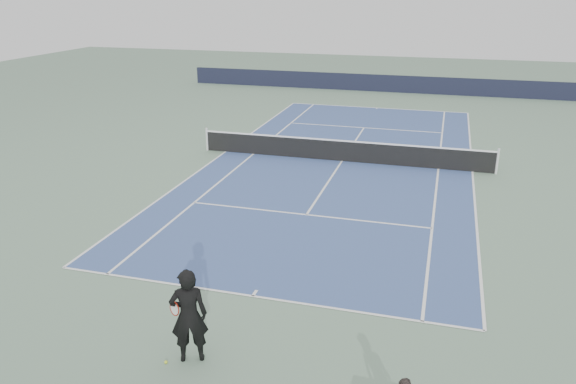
# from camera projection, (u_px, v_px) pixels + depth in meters

# --- Properties ---
(ground) EXTENTS (80.00, 80.00, 0.00)m
(ground) POSITION_uv_depth(u_px,v_px,m) (342.00, 161.00, 24.65)
(ground) COLOR slate
(court_surface) EXTENTS (10.97, 23.77, 0.01)m
(court_surface) POSITION_uv_depth(u_px,v_px,m) (342.00, 161.00, 24.65)
(court_surface) COLOR #384F84
(court_surface) RESTS_ON ground
(tennis_net) EXTENTS (12.90, 0.10, 1.07)m
(tennis_net) POSITION_uv_depth(u_px,v_px,m) (342.00, 150.00, 24.48)
(tennis_net) COLOR silver
(tennis_net) RESTS_ON ground
(windscreen_far) EXTENTS (30.00, 0.25, 1.20)m
(windscreen_far) POSITION_uv_depth(u_px,v_px,m) (388.00, 84.00, 40.58)
(windscreen_far) COLOR black
(windscreen_far) RESTS_ON ground
(tennis_player) EXTENTS (0.94, 0.83, 2.07)m
(tennis_player) POSITION_uv_depth(u_px,v_px,m) (189.00, 316.00, 11.25)
(tennis_player) COLOR black
(tennis_player) RESTS_ON ground
(tennis_ball) EXTENTS (0.07, 0.07, 0.07)m
(tennis_ball) POSITION_uv_depth(u_px,v_px,m) (166.00, 362.00, 11.45)
(tennis_ball) COLOR #CAD92C
(tennis_ball) RESTS_ON ground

